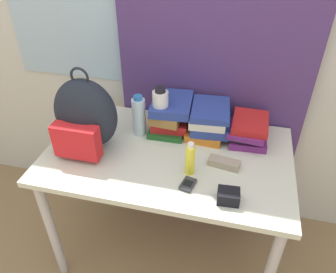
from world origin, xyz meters
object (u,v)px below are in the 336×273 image
(backpack, at_px, (85,117))
(book_stack_center, at_px, (209,120))
(book_stack_right, at_px, (248,129))
(cell_phone, at_px, (188,184))
(book_stack_left, at_px, (170,114))
(camera_pouch, at_px, (228,196))
(sunscreen_bottle, at_px, (190,159))
(sunglasses_case, at_px, (224,163))
(water_bottle, at_px, (139,116))
(sports_bottle, at_px, (161,113))

(backpack, distance_m, book_stack_center, 0.64)
(book_stack_right, height_order, cell_phone, book_stack_right)
(book_stack_left, bearing_deg, camera_pouch, -52.48)
(camera_pouch, bearing_deg, backpack, 163.49)
(sunscreen_bottle, xyz_separation_m, sunglasses_case, (0.15, 0.08, -0.06))
(book_stack_center, height_order, water_bottle, water_bottle)
(backpack, height_order, sports_bottle, backpack)
(book_stack_right, relative_size, camera_pouch, 3.03)
(book_stack_left, xyz_separation_m, water_bottle, (-0.15, -0.08, 0.02))
(book_stack_left, height_order, camera_pouch, book_stack_left)
(water_bottle, height_order, sunglasses_case, water_bottle)
(book_stack_right, height_order, sunscreen_bottle, sunscreen_bottle)
(book_stack_right, height_order, sunglasses_case, book_stack_right)
(sunglasses_case, xyz_separation_m, camera_pouch, (0.04, -0.22, 0.01))
(book_stack_right, distance_m, sunscreen_bottle, 0.42)
(book_stack_center, distance_m, sunscreen_bottle, 0.34)
(backpack, bearing_deg, book_stack_left, 35.04)
(sports_bottle, distance_m, sunscreen_bottle, 0.35)
(book_stack_center, distance_m, sunglasses_case, 0.28)
(book_stack_right, distance_m, cell_phone, 0.49)
(cell_phone, bearing_deg, water_bottle, 134.24)
(book_stack_left, xyz_separation_m, cell_phone, (0.18, -0.42, -0.08))
(sports_bottle, relative_size, sunglasses_case, 1.76)
(cell_phone, distance_m, sunglasses_case, 0.22)
(book_stack_left, xyz_separation_m, camera_pouch, (0.36, -0.47, -0.06))
(backpack, relative_size, sports_bottle, 1.56)
(backpack, relative_size, camera_pouch, 4.43)
(backpack, distance_m, sunscreen_bottle, 0.55)
(book_stack_left, height_order, book_stack_right, book_stack_left)
(book_stack_left, distance_m, camera_pouch, 0.60)
(sunscreen_bottle, relative_size, cell_phone, 1.83)
(sports_bottle, distance_m, sunglasses_case, 0.42)
(book_stack_left, distance_m, sports_bottle, 0.08)
(water_bottle, distance_m, sunscreen_bottle, 0.41)
(backpack, relative_size, book_stack_right, 1.46)
(book_stack_left, relative_size, book_stack_right, 0.95)
(water_bottle, bearing_deg, sports_bottle, 10.15)
(sports_bottle, xyz_separation_m, cell_phone, (0.22, -0.36, -0.12))
(backpack, relative_size, book_stack_left, 1.54)
(book_stack_center, relative_size, sunscreen_bottle, 1.58)
(book_stack_right, xyz_separation_m, camera_pouch, (-0.06, -0.48, -0.03))
(sunscreen_bottle, bearing_deg, camera_pouch, -35.65)
(water_bottle, height_order, cell_phone, water_bottle)
(cell_phone, relative_size, camera_pouch, 0.96)
(book_stack_center, xyz_separation_m, sports_bottle, (-0.25, -0.07, 0.05))
(sunglasses_case, bearing_deg, camera_pouch, -79.83)
(book_stack_left, height_order, book_stack_center, book_stack_left)
(sunglasses_case, bearing_deg, book_stack_right, 69.50)
(book_stack_center, bearing_deg, sunglasses_case, -66.35)
(backpack, xyz_separation_m, book_stack_center, (0.58, 0.26, -0.10))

